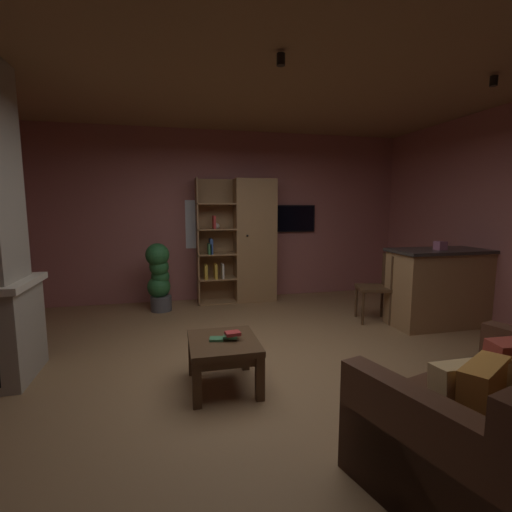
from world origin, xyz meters
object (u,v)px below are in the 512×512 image
(leather_couch, at_px, (506,426))
(dining_chair, at_px, (380,283))
(kitchen_bar_counter, at_px, (448,287))
(potted_floor_plant, at_px, (159,276))
(wall_mounted_tv, at_px, (292,218))
(bookshelf_cabinet, at_px, (249,241))
(coffee_table, at_px, (223,350))
(tissue_box, at_px, (440,246))
(table_book_0, at_px, (216,339))
(table_book_2, at_px, (233,333))
(table_book_1, at_px, (230,336))

(leather_couch, relative_size, dining_chair, 1.91)
(kitchen_bar_counter, distance_m, leather_couch, 2.99)
(leather_couch, xyz_separation_m, potted_floor_plant, (-2.02, 3.97, 0.22))
(leather_couch, xyz_separation_m, wall_mounted_tv, (0.23, 4.49, 1.04))
(potted_floor_plant, bearing_deg, bookshelf_cabinet, 11.99)
(bookshelf_cabinet, bearing_deg, coffee_table, -106.50)
(leather_couch, bearing_deg, tissue_box, 57.89)
(coffee_table, bearing_deg, potted_floor_plant, 103.27)
(coffee_table, bearing_deg, tissue_box, 17.99)
(tissue_box, bearing_deg, dining_chair, 146.36)
(tissue_box, height_order, leather_couch, tissue_box)
(kitchen_bar_counter, relative_size, table_book_0, 13.31)
(potted_floor_plant, bearing_deg, leather_couch, -63.02)
(table_book_2, distance_m, wall_mounted_tv, 3.56)
(tissue_box, height_order, table_book_0, tissue_box)
(bookshelf_cabinet, height_order, table_book_2, bookshelf_cabinet)
(table_book_0, bearing_deg, leather_couch, -44.19)
(bookshelf_cabinet, height_order, dining_chair, bookshelf_cabinet)
(table_book_2, bearing_deg, wall_mounted_tv, 62.88)
(table_book_0, bearing_deg, tissue_box, 17.51)
(bookshelf_cabinet, height_order, tissue_box, bookshelf_cabinet)
(bookshelf_cabinet, height_order, wall_mounted_tv, bookshelf_cabinet)
(bookshelf_cabinet, bearing_deg, potted_floor_plant, -168.01)
(leather_couch, xyz_separation_m, table_book_1, (-1.36, 1.43, 0.14))
(table_book_2, xyz_separation_m, wall_mounted_tv, (1.57, 3.07, 0.87))
(kitchen_bar_counter, bearing_deg, bookshelf_cabinet, 141.18)
(tissue_box, bearing_deg, coffee_table, -162.01)
(wall_mounted_tv, bearing_deg, leather_couch, -92.94)
(kitchen_bar_counter, bearing_deg, table_book_2, -161.45)
(table_book_0, distance_m, dining_chair, 2.73)
(kitchen_bar_counter, relative_size, tissue_box, 13.07)
(coffee_table, bearing_deg, table_book_2, -9.53)
(bookshelf_cabinet, relative_size, tissue_box, 16.66)
(kitchen_bar_counter, bearing_deg, dining_chair, 157.74)
(kitchen_bar_counter, xyz_separation_m, coffee_table, (-3.13, -1.01, -0.17))
(tissue_box, distance_m, dining_chair, 0.89)
(potted_floor_plant, relative_size, wall_mounted_tv, 1.25)
(tissue_box, relative_size, table_book_1, 1.01)
(coffee_table, bearing_deg, wall_mounted_tv, 61.61)
(table_book_0, bearing_deg, kitchen_bar_counter, 17.45)
(leather_couch, relative_size, table_book_1, 14.81)
(bookshelf_cabinet, bearing_deg, table_book_0, -107.61)
(coffee_table, xyz_separation_m, table_book_0, (-0.06, 0.01, 0.10))
(tissue_box, xyz_separation_m, table_book_0, (-2.97, -0.94, -0.63))
(kitchen_bar_counter, bearing_deg, wall_mounted_tv, 125.75)
(coffee_table, xyz_separation_m, wall_mounted_tv, (1.65, 3.06, 1.02))
(table_book_0, bearing_deg, table_book_2, -8.88)
(table_book_1, distance_m, dining_chair, 2.64)
(kitchen_bar_counter, bearing_deg, table_book_0, -162.55)
(potted_floor_plant, bearing_deg, table_book_1, -75.47)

